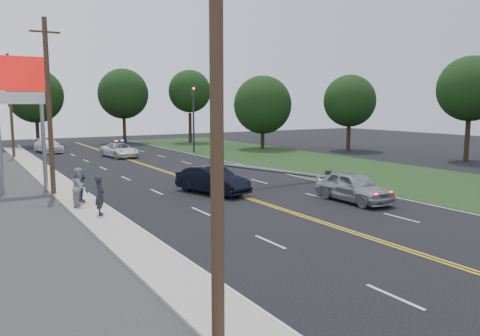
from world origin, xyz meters
TOP-DOWN VIEW (x-y plane):
  - ground at (0.00, 0.00)m, footprint 120.00×120.00m
  - sidewalk at (-8.40, 10.00)m, footprint 1.80×70.00m
  - grass_verge at (13.50, 10.00)m, footprint 12.00×80.00m
  - centerline_yellow at (0.00, 10.00)m, footprint 0.36×80.00m
  - pylon_sign at (-10.50, 14.00)m, footprint 3.20×0.35m
  - traffic_signal at (8.30, 30.00)m, footprint 0.28×0.41m
  - fallen_streetlight at (4.19, 8.00)m, footprint 9.36×0.44m
  - utility_pole_near at (-9.20, -8.00)m, footprint 1.60×0.28m
  - utility_pole_mid at (-9.20, 12.00)m, footprint 1.60×0.28m
  - utility_pole_far at (-9.20, 34.00)m, footprint 1.60×0.28m
  - tree_6 at (-5.30, 46.30)m, footprint 6.68×6.68m
  - tree_7 at (5.44, 45.58)m, footprint 6.65×6.65m
  - tree_8 at (13.47, 42.00)m, footprint 5.73×5.73m
  - tree_9 at (16.91, 29.38)m, footprint 6.75×6.75m
  - tree_12 at (26.21, 9.59)m, footprint 5.88×5.88m
  - tree_13 at (24.14, 22.68)m, footprint 5.82×5.82m
  - crashed_sedan at (-1.03, 7.86)m, footprint 3.01×5.13m
  - waiting_sedan at (4.46, 1.88)m, footprint 1.93×4.74m
  - emergency_a at (-0.11, 29.39)m, footprint 3.01×5.24m
  - emergency_b at (-5.44, 37.82)m, footprint 2.81×5.31m
  - bystander_a at (-8.24, 5.32)m, footprint 0.60×0.77m
  - bystander_b at (-8.62, 7.79)m, footprint 1.11×1.19m
  - bystander_c at (-8.30, 8.84)m, footprint 0.87×1.12m
  - bystander_d at (-8.39, 8.74)m, footprint 0.61×1.09m

SIDE VIEW (x-z plane):
  - ground at x=0.00m, z-range 0.00..0.00m
  - grass_verge at x=13.50m, z-range 0.00..0.01m
  - centerline_yellow at x=0.00m, z-range 0.01..0.01m
  - sidewalk at x=-8.40m, z-range 0.00..0.12m
  - emergency_a at x=-0.11m, z-range 0.00..1.38m
  - emergency_b at x=-5.44m, z-range 0.00..1.47m
  - crashed_sedan at x=-1.03m, z-range 0.00..1.60m
  - waiting_sedan at x=4.46m, z-range 0.00..1.61m
  - bystander_c at x=-8.30m, z-range 0.12..1.65m
  - fallen_streetlight at x=4.19m, z-range -0.04..1.88m
  - bystander_d at x=-8.39m, z-range 0.12..1.88m
  - bystander_a at x=-8.24m, z-range 0.12..1.99m
  - bystander_b at x=-8.62m, z-range 0.12..2.08m
  - traffic_signal at x=8.30m, z-range 0.68..7.73m
  - utility_pole_near at x=-9.20m, z-range 0.08..10.08m
  - utility_pole_mid at x=-9.20m, z-range 0.08..10.08m
  - utility_pole_far at x=-9.20m, z-range 0.08..10.08m
  - tree_9 at x=16.91m, z-range 0.88..9.39m
  - tree_13 at x=24.14m, z-range 1.33..9.83m
  - pylon_sign at x=-10.50m, z-range 2.00..10.00m
  - tree_6 at x=-5.30m, z-range 1.45..11.04m
  - tree_7 at x=5.44m, z-range 1.61..11.51m
  - tree_12 at x=26.21m, z-range 1.82..11.38m
  - tree_8 at x=13.47m, z-range 2.02..11.82m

